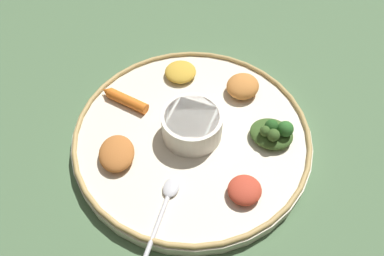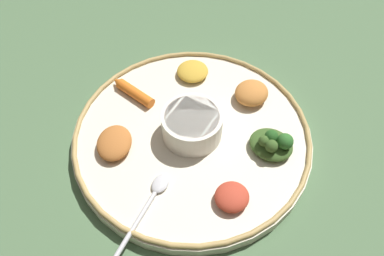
{
  "view_description": "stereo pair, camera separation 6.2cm",
  "coord_description": "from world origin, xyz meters",
  "px_view_note": "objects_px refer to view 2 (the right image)",
  "views": [
    {
      "loc": [
        -0.26,
        0.27,
        0.53
      ],
      "look_at": [
        0.0,
        0.0,
        0.04
      ],
      "focal_mm": 35.59,
      "sensor_mm": 36.0,
      "label": 1
    },
    {
      "loc": [
        -0.3,
        0.22,
        0.53
      ],
      "look_at": [
        0.0,
        0.0,
        0.04
      ],
      "focal_mm": 35.59,
      "sensor_mm": 36.0,
      "label": 2
    }
  ],
  "objects_px": {
    "greens_pile": "(273,143)",
    "carrot_near_spoon": "(133,92)",
    "center_bowl": "(192,124)",
    "spoon": "(147,205)"
  },
  "relations": [
    {
      "from": "greens_pile",
      "to": "carrot_near_spoon",
      "type": "relative_size",
      "value": 0.94
    },
    {
      "from": "center_bowl",
      "to": "greens_pile",
      "type": "distance_m",
      "value": 0.13
    },
    {
      "from": "spoon",
      "to": "carrot_near_spoon",
      "type": "distance_m",
      "value": 0.22
    },
    {
      "from": "greens_pile",
      "to": "carrot_near_spoon",
      "type": "bearing_deg",
      "value": 26.69
    },
    {
      "from": "center_bowl",
      "to": "carrot_near_spoon",
      "type": "relative_size",
      "value": 1.04
    },
    {
      "from": "center_bowl",
      "to": "spoon",
      "type": "relative_size",
      "value": 0.64
    },
    {
      "from": "center_bowl",
      "to": "carrot_near_spoon",
      "type": "distance_m",
      "value": 0.14
    },
    {
      "from": "spoon",
      "to": "carrot_near_spoon",
      "type": "relative_size",
      "value": 1.64
    },
    {
      "from": "spoon",
      "to": "greens_pile",
      "type": "xyz_separation_m",
      "value": [
        -0.03,
        -0.21,
        0.01
      ]
    },
    {
      "from": "greens_pile",
      "to": "carrot_near_spoon",
      "type": "xyz_separation_m",
      "value": [
        0.23,
        0.12,
        -0.01
      ]
    }
  ]
}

